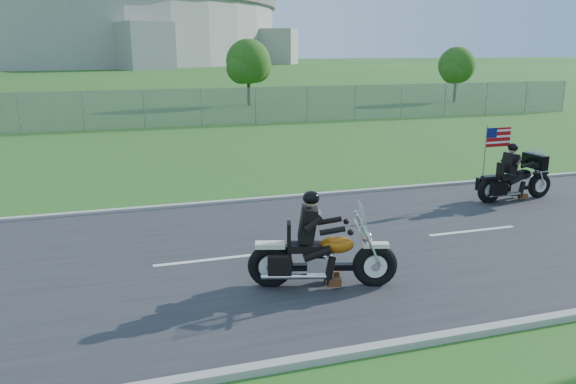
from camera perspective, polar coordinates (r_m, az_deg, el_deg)
name	(u,v)px	position (r m, az deg, el deg)	size (l,w,h in m)	color
ground	(306,251)	(11.67, 1.86, -6.03)	(420.00, 420.00, 0.00)	#254C18
road	(306,250)	(11.66, 1.86, -5.94)	(120.00, 8.00, 0.04)	#28282B
curb_north	(258,200)	(15.36, -3.12, -0.81)	(120.00, 0.18, 0.12)	#9E9B93
curb_south	(401,345)	(8.28, 11.44, -14.96)	(120.00, 0.18, 0.12)	#9E9B93
fence	(83,111)	(30.50, -20.07, 7.76)	(60.00, 0.03, 2.00)	gray
stadium	(43,6)	(181.43, -23.61, 16.89)	(140.40, 140.40, 29.20)	#A3A099
tree_fence_near	(249,64)	(41.51, -4.02, 12.85)	(3.52, 3.28, 4.75)	#382316
tree_fence_far	(457,67)	(46.17, 16.77, 12.03)	(3.08, 2.87, 4.20)	#382316
motorcycle_lead	(320,258)	(9.80, 3.31, -6.66)	(2.56, 1.12, 1.76)	black
motorcycle_follow	(515,181)	(16.50, 22.08, 1.02)	(2.41, 0.80, 2.01)	black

